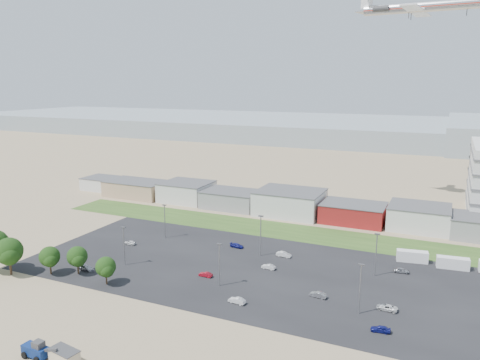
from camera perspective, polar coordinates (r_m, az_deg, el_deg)
The scene contains 31 objects.
ground at distance 100.45m, azimuth -3.87°, elevation -14.70°, with size 700.00×700.00×0.00m, color #8F795B.
parking_lot at distance 115.08m, azimuth 3.17°, elevation -11.11°, with size 120.00×50.00×0.01m, color black.
grass_strip at distance 144.92m, azimuth 5.94°, elevation -6.24°, with size 160.00×16.00×0.02m, color #2E4C1C.
hills_backdrop at distance 395.99m, azimuth 23.92°, elevation 4.99°, with size 700.00×200.00×9.00m, color gray, non-canonical shape.
building_row at distance 166.57m, azimuth 2.51°, elevation -2.36°, with size 170.00×20.00×8.00m, color silver, non-canonical shape.
portable_shed at distance 85.66m, azimuth -20.61°, elevation -19.54°, with size 5.18×2.69×2.61m, color beige, non-canonical shape.
telehandler at distance 88.95m, azimuth -23.69°, elevation -18.33°, with size 7.68×2.56×3.20m, color navy, non-canonical shape.
box_trailer_a at distance 128.22m, azimuth 20.26°, elevation -8.72°, with size 7.56×2.36×2.84m, color silver, non-canonical shape.
box_trailer_b at distance 127.51m, azimuth 24.52°, elevation -9.19°, with size 7.49×2.34×2.81m, color silver, non-canonical shape.
tree_left at distance 124.04m, azimuth -26.32°, elevation -8.09°, with size 6.88×6.88×10.32m, color black, non-canonical shape.
tree_mid at distance 120.97m, azimuth -22.18°, elevation -8.87°, with size 5.16×5.16×7.74m, color black, non-canonical shape.
tree_right at distance 118.80m, azimuth -19.22°, elevation -9.03°, with size 5.15×5.15×7.73m, color black, non-canonical shape.
tree_near at distance 111.24m, azimuth -16.04°, elevation -10.37°, with size 4.88×4.88×7.31m, color black, non-canonical shape.
lightpole_front_l at distance 120.64m, azimuth -13.94°, elevation -7.83°, with size 1.16×0.49×9.90m, color slate, non-canonical shape.
lightpole_front_m at distance 105.87m, azimuth -2.53°, elevation -10.29°, with size 1.17×0.49×9.94m, color slate, non-canonical shape.
lightpole_front_r at distance 96.72m, azimuth 14.43°, elevation -12.76°, with size 1.22×0.51×10.37m, color slate, non-canonical shape.
lightpole_back_l at distance 138.81m, azimuth -9.15°, elevation -4.99°, with size 1.18×0.49×10.01m, color slate, non-canonical shape.
lightpole_back_m at distance 123.21m, azimuth 2.54°, elevation -6.80°, with size 1.29×0.54×10.94m, color slate, non-canonical shape.
lightpole_back_r at distance 115.29m, azimuth 16.25°, elevation -8.76°, with size 1.23×0.51×10.42m, color slate, non-canonical shape.
airliner at distance 181.15m, azimuth 21.11°, elevation 19.08°, with size 46.28×31.55×13.67m, color silver, non-canonical shape.
parked_car_0 at distance 101.46m, azimuth 17.48°, elevation -14.61°, with size 1.92×4.16×1.16m, color silver.
parked_car_1 at distance 103.54m, azimuth 9.51°, elevation -13.62°, with size 1.30×3.72×1.23m, color #A5A5AA.
parked_car_2 at distance 93.34m, azimuth 16.76°, elevation -16.99°, with size 1.44×3.58×1.22m, color navy.
parked_car_4 at distance 112.34m, azimuth -4.22°, elevation -11.41°, with size 1.16×3.34×1.10m, color maroon.
parked_car_5 at distance 136.26m, azimuth -13.29°, elevation -7.43°, with size 1.42×3.52×1.20m, color silver.
parked_car_6 at distance 130.44m, azimuth -0.39°, elevation -8.00°, with size 1.60×3.94×1.14m, color navy.
parked_car_7 at distance 116.51m, azimuth 3.49°, elevation -10.51°, with size 1.23×3.54×1.16m, color silver.
parked_car_8 at distance 120.47m, azimuth 19.10°, elevation -10.38°, with size 1.45×3.60×1.23m, color #A5A5AA.
parked_car_10 at distance 121.55m, azimuth -18.25°, elevation -10.11°, with size 1.79×4.41×1.28m, color #A5A5AA.
parked_car_11 at distance 124.41m, azimuth 5.36°, elevation -9.01°, with size 1.38×3.97×1.31m, color silver.
parked_car_13 at distance 99.80m, azimuth -0.37°, elevation -14.47°, with size 1.30×3.74×1.23m, color silver.
Camera 1 is at (43.00, -78.92, 44.87)m, focal length 35.00 mm.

